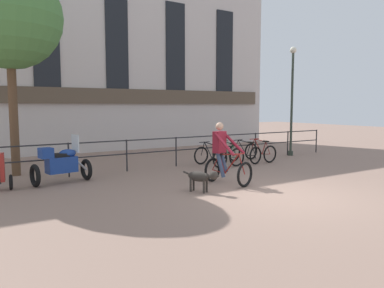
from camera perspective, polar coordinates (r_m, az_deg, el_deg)
The scene contains 12 objects.
ground_plane at distance 9.34m, azimuth 13.91°, elevation -7.67°, with size 60.00×60.00×0.00m, color #8E7060.
canal_railing at distance 13.29m, azimuth -2.44°, elevation -0.40°, with size 15.05×0.05×1.05m.
building_facade at distance 18.59m, azimuth -11.69°, elevation 12.71°, with size 18.00×0.72×8.86m.
cyclist_with_bike at distance 10.37m, azimuth 4.93°, elevation -1.89°, with size 0.97×1.31×1.70m.
dog at distance 9.34m, azimuth 1.59°, elevation -5.03°, with size 0.54×0.99×0.58m.
parked_motorcycle at distance 10.98m, azimuth -19.33°, elevation -2.82°, with size 1.65×0.86×1.35m.
parked_bicycle_near_lamp at distance 13.34m, azimuth 2.83°, elevation -1.89°, with size 0.75×1.16×0.86m.
parked_bicycle_mid_left at distance 13.81m, azimuth 5.52°, elevation -1.64°, with size 0.68×1.12×0.86m.
parked_bicycle_mid_right at distance 14.31m, azimuth 8.04°, elevation -1.41°, with size 0.82×1.20×0.86m.
parked_bicycle_far_end at distance 14.84m, azimuth 10.37°, elevation -1.19°, with size 0.68×1.12×0.86m.
street_lamp at distance 16.69m, azimuth 15.00°, elevation 7.18°, with size 0.28×0.28×4.64m.
tree_canalside_left at distance 12.94m, azimuth -26.14°, elevation 16.96°, with size 3.11×3.11×6.36m.
Camera 1 is at (-6.61, -6.24, 2.16)m, focal length 35.00 mm.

